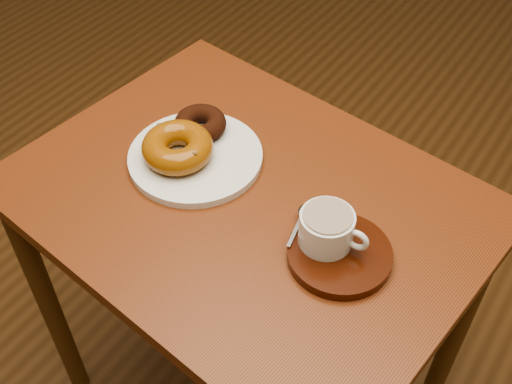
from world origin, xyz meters
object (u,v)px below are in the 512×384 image
Objects in this scene: donut_plate at (195,157)px; cafe_table at (247,239)px; coffee_cup at (327,228)px; saucer at (339,254)px.

cafe_table is at bearing -9.30° from donut_plate.
saucer is at bearing -14.88° from coffee_cup.
saucer is 1.45× the size of coffee_cup.
saucer is (0.20, -0.03, 0.13)m from cafe_table.
cafe_table is 5.17× the size of saucer.
donut_plate is at bearing 166.91° from coffee_cup.
saucer reaches higher than cafe_table.
donut_plate is at bearing 176.98° from cafe_table.
coffee_cup reaches higher than cafe_table.
saucer is at bearing -8.82° from donut_plate.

